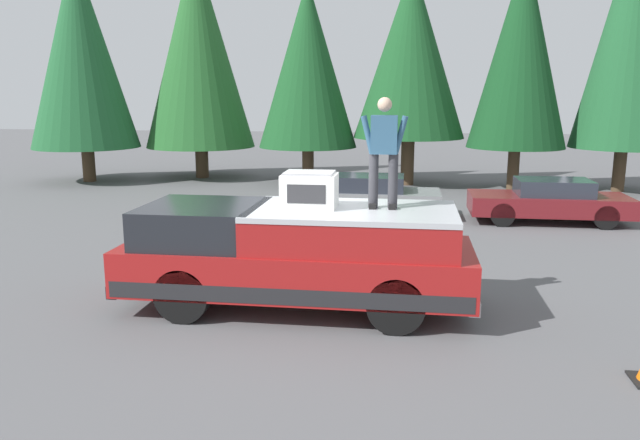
% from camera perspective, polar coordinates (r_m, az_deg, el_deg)
% --- Properties ---
extents(ground_plane, '(90.00, 90.00, 0.00)m').
position_cam_1_polar(ground_plane, '(10.26, -1.75, -7.73)').
color(ground_plane, '#565659').
extents(pickup_truck, '(2.01, 5.54, 1.65)m').
position_cam_1_polar(pickup_truck, '(9.84, -2.11, -3.26)').
color(pickup_truck, maroon).
rests_on(pickup_truck, ground).
extents(compressor_unit, '(0.65, 0.84, 0.56)m').
position_cam_1_polar(compressor_unit, '(9.60, -0.97, 2.80)').
color(compressor_unit, white).
rests_on(compressor_unit, pickup_truck).
extents(person_on_truck_bed, '(0.29, 0.72, 1.69)m').
position_cam_1_polar(person_on_truck_bed, '(9.52, 5.90, 6.46)').
color(person_on_truck_bed, '#333338').
rests_on(person_on_truck_bed, pickup_truck).
extents(parked_car_maroon, '(1.64, 4.10, 1.16)m').
position_cam_1_polar(parked_car_maroon, '(17.56, 20.38, 1.67)').
color(parked_car_maroon, maroon).
rests_on(parked_car_maroon, ground).
extents(parked_car_grey, '(1.64, 4.10, 1.16)m').
position_cam_1_polar(parked_car_grey, '(17.29, 4.30, 2.22)').
color(parked_car_grey, gray).
rests_on(parked_car_grey, ground).
extents(conifer_far_left, '(3.55, 3.55, 9.76)m').
position_cam_1_polar(conifer_far_left, '(24.06, 26.93, 15.75)').
color(conifer_far_left, '#4C3826').
rests_on(conifer_far_left, ground).
extents(conifer_left, '(3.37, 3.37, 8.14)m').
position_cam_1_polar(conifer_left, '(22.87, 18.02, 14.65)').
color(conifer_left, '#4C3826').
rests_on(conifer_left, ground).
extents(conifer_center_left, '(4.07, 4.07, 7.91)m').
position_cam_1_polar(conifer_center_left, '(23.41, 8.35, 15.02)').
color(conifer_center_left, '#4C3826').
rests_on(conifer_center_left, ground).
extents(conifer_center_right, '(3.70, 3.70, 7.48)m').
position_cam_1_polar(conifer_center_right, '(23.68, -1.15, 14.11)').
color(conifer_center_right, '#4C3826').
rests_on(conifer_center_right, ground).
extents(conifer_right, '(4.34, 4.34, 9.02)m').
position_cam_1_polar(conifer_right, '(25.69, -11.22, 15.29)').
color(conifer_right, '#4C3826').
rests_on(conifer_right, ground).
extents(conifer_far_right, '(4.03, 4.03, 8.58)m').
position_cam_1_polar(conifer_far_right, '(25.72, -21.24, 14.33)').
color(conifer_far_right, '#4C3826').
rests_on(conifer_far_right, ground).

